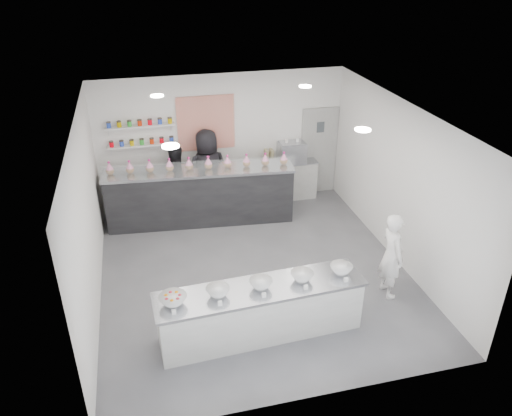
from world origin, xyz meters
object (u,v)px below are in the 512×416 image
at_px(back_bar, 201,196).
at_px(espresso_ledge, 290,180).
at_px(staff_left, 175,182).
at_px(staff_right, 208,172).
at_px(prep_counter, 261,311).
at_px(woman_prep, 392,255).
at_px(espresso_machine, 292,153).

relative_size(back_bar, espresso_ledge, 3.19).
height_order(staff_left, staff_right, staff_right).
bearing_deg(staff_right, prep_counter, 81.24).
bearing_deg(staff_left, prep_counter, 90.00).
distance_m(espresso_ledge, staff_left, 2.72).
distance_m(woman_prep, staff_left, 4.93).
relative_size(espresso_machine, staff_left, 0.37).
distance_m(back_bar, woman_prep, 4.30).
distance_m(woman_prep, staff_right, 4.51).
distance_m(prep_counter, espresso_ledge, 4.77).
height_order(back_bar, staff_left, staff_left).
distance_m(back_bar, staff_right, 0.61).
xyz_separation_m(espresso_machine, woman_prep, (0.53, -3.93, -0.38)).
relative_size(back_bar, espresso_machine, 6.50).
xyz_separation_m(prep_counter, staff_left, (-0.84, 4.19, 0.38)).
xyz_separation_m(staff_left, staff_right, (0.72, 0.02, 0.14)).
distance_m(espresso_ledge, staff_right, 2.03).
distance_m(prep_counter, staff_right, 4.25).
relative_size(espresso_ledge, woman_prep, 0.80).
height_order(espresso_ledge, woman_prep, woman_prep).
bearing_deg(staff_right, staff_left, -8.45).
xyz_separation_m(back_bar, staff_left, (-0.48, 0.42, 0.20)).
bearing_deg(prep_counter, woman_prep, 8.31).
height_order(back_bar, woman_prep, woman_prep).
bearing_deg(espresso_ledge, staff_right, -174.76).
distance_m(espresso_machine, staff_right, 2.00).
bearing_deg(back_bar, woman_prep, -44.80).
xyz_separation_m(espresso_ledge, espresso_machine, (0.02, 0.00, 0.69)).
height_order(prep_counter, woman_prep, woman_prep).
distance_m(back_bar, espresso_ledge, 2.30).
height_order(prep_counter, espresso_ledge, espresso_ledge).
xyz_separation_m(prep_counter, staff_right, (-0.12, 4.22, 0.53)).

